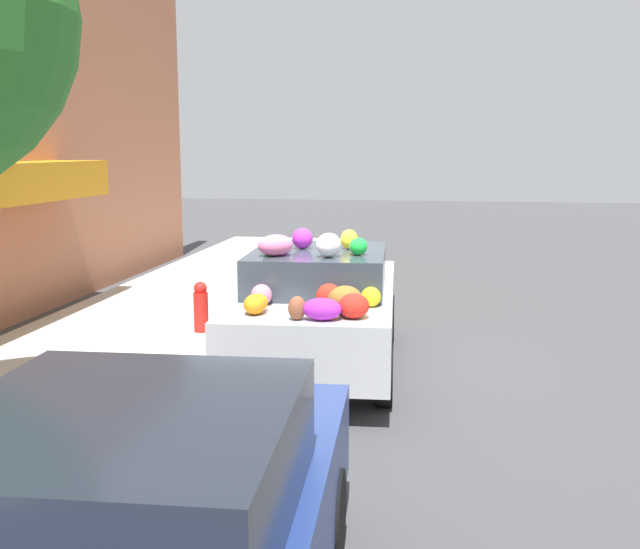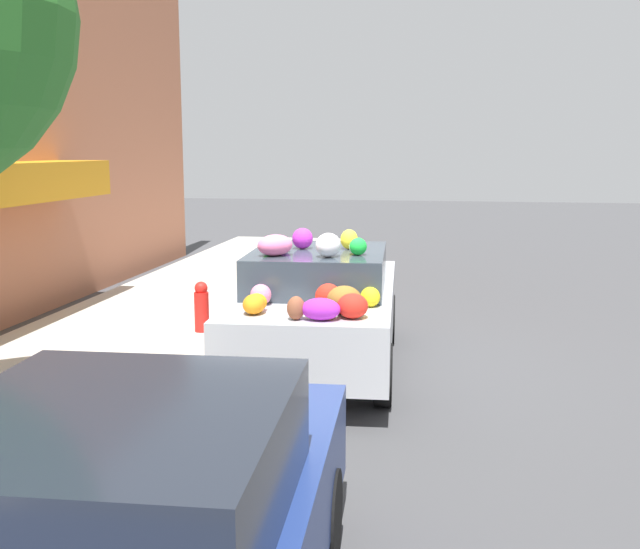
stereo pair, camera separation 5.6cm
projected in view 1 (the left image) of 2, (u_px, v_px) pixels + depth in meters
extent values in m
plane|color=#424244|center=(309.00, 367.00, 9.16)|extent=(60.00, 60.00, 0.00)
cube|color=#B2ADA3|center=(102.00, 352.00, 9.58)|extent=(24.00, 3.20, 0.14)
cube|color=orange|center=(12.00, 182.00, 10.38)|extent=(4.14, 0.90, 0.55)
cylinder|color=red|center=(201.00, 312.00, 10.30)|extent=(0.20, 0.20, 0.55)
sphere|color=red|center=(200.00, 288.00, 10.24)|extent=(0.18, 0.18, 0.18)
cube|color=#B7BABF|center=(320.00, 313.00, 9.03)|extent=(4.27, 1.99, 0.69)
cube|color=#333D47|center=(319.00, 269.00, 8.77)|extent=(1.96, 1.65, 0.45)
cylinder|color=black|center=(272.00, 316.00, 10.44)|extent=(0.67, 0.22, 0.66)
cylinder|color=black|center=(388.00, 319.00, 10.28)|extent=(0.67, 0.22, 0.66)
cylinder|color=black|center=(232.00, 370.00, 7.90)|extent=(0.67, 0.22, 0.66)
cylinder|color=black|center=(384.00, 375.00, 7.74)|extent=(0.67, 0.22, 0.66)
sphere|color=yellow|center=(319.00, 262.00, 10.06)|extent=(0.32, 0.32, 0.23)
sphere|color=purple|center=(284.00, 245.00, 8.58)|extent=(0.20, 0.20, 0.16)
ellipsoid|color=olive|center=(345.00, 300.00, 7.43)|extent=(0.46, 0.46, 0.28)
sphere|color=pink|center=(346.00, 267.00, 9.78)|extent=(0.26, 0.26, 0.19)
ellipsoid|color=yellow|center=(349.00, 239.00, 8.82)|extent=(0.23, 0.23, 0.23)
ellipsoid|color=orange|center=(255.00, 304.00, 7.41)|extent=(0.31, 0.23, 0.20)
sphere|color=pink|center=(261.00, 295.00, 7.83)|extent=(0.24, 0.24, 0.22)
ellipsoid|color=#FBA514|center=(257.00, 302.00, 7.54)|extent=(0.23, 0.24, 0.18)
sphere|color=red|center=(329.00, 297.00, 7.61)|extent=(0.30, 0.30, 0.27)
ellipsoid|color=pink|center=(275.00, 245.00, 8.27)|extent=(0.51, 0.51, 0.24)
sphere|color=olive|center=(302.00, 261.00, 9.85)|extent=(0.46, 0.46, 0.33)
sphere|color=green|center=(358.00, 246.00, 8.33)|extent=(0.27, 0.27, 0.20)
ellipsoid|color=green|center=(273.00, 245.00, 8.55)|extent=(0.38, 0.33, 0.17)
ellipsoid|color=white|center=(329.00, 245.00, 8.18)|extent=(0.39, 0.34, 0.26)
sphere|color=#B22AB6|center=(303.00, 238.00, 8.86)|extent=(0.27, 0.27, 0.25)
sphere|color=yellow|center=(371.00, 297.00, 7.75)|extent=(0.23, 0.23, 0.21)
sphere|color=black|center=(316.00, 266.00, 10.00)|extent=(0.22, 0.22, 0.15)
ellipsoid|color=white|center=(356.00, 247.00, 8.42)|extent=(0.24, 0.21, 0.16)
ellipsoid|color=green|center=(378.00, 259.00, 10.64)|extent=(0.21, 0.23, 0.14)
ellipsoid|color=#AF2BC6|center=(322.00, 309.00, 7.15)|extent=(0.27, 0.38, 0.21)
ellipsoid|color=red|center=(354.00, 306.00, 7.22)|extent=(0.42, 0.42, 0.24)
ellipsoid|color=olive|center=(370.00, 265.00, 10.02)|extent=(0.37, 0.37, 0.17)
ellipsoid|color=brown|center=(297.00, 308.00, 7.16)|extent=(0.23, 0.21, 0.23)
ellipsoid|color=purple|center=(336.00, 254.00, 10.67)|extent=(0.45, 0.33, 0.28)
cube|color=#1E232D|center=(122.00, 465.00, 3.39)|extent=(1.83, 1.63, 0.54)
cylinder|color=black|center=(88.00, 504.00, 4.97)|extent=(0.63, 0.21, 0.62)
cylinder|color=black|center=(329.00, 517.00, 4.79)|extent=(0.63, 0.21, 0.62)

